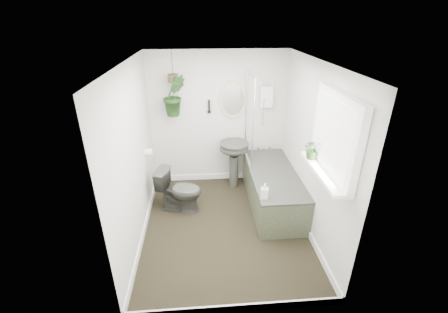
{
  "coord_description": "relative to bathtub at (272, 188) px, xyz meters",
  "views": [
    {
      "loc": [
        -0.29,
        -3.48,
        2.8
      ],
      "look_at": [
        0.0,
        0.15,
        1.05
      ],
      "focal_mm": 24.0,
      "sensor_mm": 36.0,
      "label": 1
    }
  ],
  "objects": [
    {
      "name": "oval_mirror",
      "position": [
        -0.55,
        0.87,
        1.21
      ],
      "size": [
        0.46,
        0.03,
        0.62
      ],
      "primitive_type": "ellipsoid",
      "color": "beige",
      "rests_on": "wall_back"
    },
    {
      "name": "bathtub",
      "position": [
        0.0,
        0.0,
        0.0
      ],
      "size": [
        0.72,
        1.72,
        0.58
      ],
      "primitive_type": null,
      "color": "#353630",
      "rests_on": "floor"
    },
    {
      "name": "hanging_plant",
      "position": [
        -1.5,
        0.75,
        1.33
      ],
      "size": [
        0.42,
        0.37,
        0.66
      ],
      "primitive_type": "imported",
      "rotation": [
        0.0,
        0.0,
        0.24
      ],
      "color": "black",
      "rests_on": "ceiling"
    },
    {
      "name": "toilet",
      "position": [
        -1.46,
        -0.02,
        0.05
      ],
      "size": [
        0.75,
        0.55,
        0.69
      ],
      "primitive_type": "imported",
      "rotation": [
        0.0,
        0.0,
        1.29
      ],
      "color": "#353630",
      "rests_on": "floor"
    },
    {
      "name": "bath_screen",
      "position": [
        -0.33,
        0.49,
        0.99
      ],
      "size": [
        0.04,
        0.72,
        1.4
      ],
      "primitive_type": null,
      "color": "silver",
      "rests_on": "bathtub"
    },
    {
      "name": "wall_back",
      "position": [
        -0.8,
        0.91,
        0.86
      ],
      "size": [
        2.3,
        0.02,
        2.3
      ],
      "primitive_type": "cube",
      "color": "silver",
      "rests_on": "ground"
    },
    {
      "name": "soap_bottle",
      "position": [
        -0.29,
        -0.68,
        0.4
      ],
      "size": [
        0.12,
        0.12,
        0.21
      ],
      "primitive_type": "imported",
      "rotation": [
        0.0,
        0.0,
        -0.34
      ],
      "color": "black",
      "rests_on": "bathtub"
    },
    {
      "name": "toilet_roll_holder",
      "position": [
        -1.9,
        0.2,
        0.61
      ],
      "size": [
        0.11,
        0.11,
        0.11
      ],
      "primitive_type": "cylinder",
      "rotation": [
        0.0,
        1.57,
        0.0
      ],
      "color": "white",
      "rests_on": "wall_left"
    },
    {
      "name": "window_sill",
      "position": [
        0.22,
        -1.2,
        0.94
      ],
      "size": [
        0.18,
        1.0,
        0.04
      ],
      "primitive_type": "cube",
      "color": "white",
      "rests_on": "wall_right"
    },
    {
      "name": "skirting",
      "position": [
        -0.8,
        -0.5,
        -0.24
      ],
      "size": [
        2.3,
        2.8,
        0.1
      ],
      "primitive_type": "cube",
      "color": "white",
      "rests_on": "floor"
    },
    {
      "name": "pedestal_sink",
      "position": [
        -0.55,
        0.62,
        0.13
      ],
      "size": [
        0.5,
        0.42,
        0.84
      ],
      "primitive_type": null,
      "rotation": [
        0.0,
        0.0,
        0.01
      ],
      "color": "#353630",
      "rests_on": "floor"
    },
    {
      "name": "wall_left",
      "position": [
        -1.96,
        -0.5,
        0.86
      ],
      "size": [
        0.02,
        2.8,
        2.3
      ],
      "primitive_type": "cube",
      "color": "silver",
      "rests_on": "ground"
    },
    {
      "name": "sill_plant",
      "position": [
        0.2,
        -0.9,
        1.08
      ],
      "size": [
        0.26,
        0.23,
        0.24
      ],
      "primitive_type": "imported",
      "rotation": [
        0.0,
        0.0,
        -0.22
      ],
      "color": "black",
      "rests_on": "window_sill"
    },
    {
      "name": "shower_box",
      "position": [
        0.0,
        0.84,
        1.26
      ],
      "size": [
        0.2,
        0.1,
        0.35
      ],
      "primitive_type": "cube",
      "color": "white",
      "rests_on": "wall_back"
    },
    {
      "name": "wall_front",
      "position": [
        -0.8,
        -1.91,
        0.86
      ],
      "size": [
        2.3,
        0.02,
        2.3
      ],
      "primitive_type": "cube",
      "color": "silver",
      "rests_on": "ground"
    },
    {
      "name": "wall_sconce",
      "position": [
        -0.95,
        0.86,
        1.11
      ],
      "size": [
        0.04,
        0.04,
        0.22
      ],
      "primitive_type": "cylinder",
      "color": "black",
      "rests_on": "wall_back"
    },
    {
      "name": "hanging_pot",
      "position": [
        -1.5,
        0.75,
        1.6
      ],
      "size": [
        0.16,
        0.16,
        0.12
      ],
      "primitive_type": "cylinder",
      "color": "#4D3826",
      "rests_on": "ceiling"
    },
    {
      "name": "floor",
      "position": [
        -0.8,
        -0.5,
        -0.3
      ],
      "size": [
        2.3,
        2.8,
        0.02
      ],
      "primitive_type": "cube",
      "color": "black",
      "rests_on": "ground"
    },
    {
      "name": "window_blinds",
      "position": [
        0.24,
        -1.2,
        1.36
      ],
      "size": [
        0.01,
        0.86,
        0.76
      ],
      "primitive_type": "cube",
      "color": "white",
      "rests_on": "wall_right"
    },
    {
      "name": "wall_right",
      "position": [
        0.36,
        -0.5,
        0.86
      ],
      "size": [
        0.02,
        2.8,
        2.3
      ],
      "primitive_type": "cube",
      "color": "silver",
      "rests_on": "ground"
    },
    {
      "name": "ceiling",
      "position": [
        -0.8,
        -0.5,
        2.02
      ],
      "size": [
        2.3,
        2.8,
        0.02
      ],
      "primitive_type": "cube",
      "color": "white",
      "rests_on": "ground"
    },
    {
      "name": "window_recess",
      "position": [
        0.29,
        -1.2,
        1.36
      ],
      "size": [
        0.08,
        1.0,
        0.9
      ],
      "primitive_type": "cube",
      "color": "white",
      "rests_on": "wall_right"
    }
  ]
}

